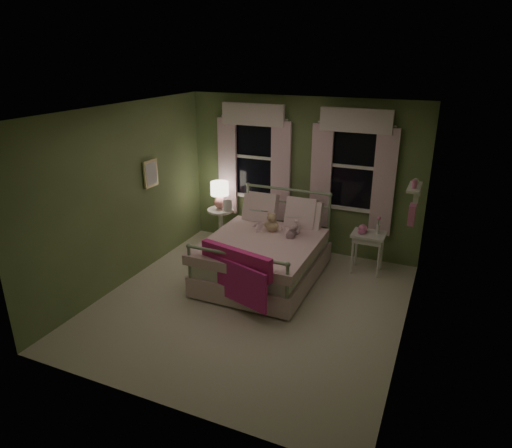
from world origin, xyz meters
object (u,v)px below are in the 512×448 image
at_px(nightstand_left, 221,221).
at_px(table_lamp, 220,193).
at_px(child_right, 293,214).
at_px(bed, 265,254).
at_px(nightstand_right, 368,239).
at_px(child_left, 259,211).
at_px(teddy_bear, 272,224).

xyz_separation_m(nightstand_left, table_lamp, (-0.00, 0.00, 0.54)).
bearing_deg(child_right, bed, 46.23).
distance_m(nightstand_left, nightstand_right, 2.62).
bearing_deg(child_right, child_left, -10.17).
distance_m(bed, teddy_bear, 0.49).
distance_m(bed, child_right, 0.75).
bearing_deg(child_left, bed, 107.86).
bearing_deg(bed, child_left, 123.60).
bearing_deg(nightstand_right, child_left, -166.70).
height_order(teddy_bear, nightstand_left, teddy_bear).
xyz_separation_m(child_right, nightstand_right, (1.10, 0.39, -0.39)).
bearing_deg(teddy_bear, child_right, 29.50).
relative_size(child_left, table_lamp, 1.40).
distance_m(teddy_bear, nightstand_left, 1.45).
bearing_deg(teddy_bear, child_left, 150.50).
bearing_deg(table_lamp, teddy_bear, -27.68).
height_order(child_right, teddy_bear, child_right).
bearing_deg(teddy_bear, nightstand_right, 21.76).
bearing_deg(nightstand_right, teddy_bear, -158.24).
relative_size(teddy_bear, table_lamp, 0.66).
xyz_separation_m(child_right, table_lamp, (-1.52, 0.49, 0.02)).
distance_m(teddy_bear, nightstand_right, 1.51).
height_order(child_left, child_right, child_right).
distance_m(teddy_bear, table_lamp, 1.41).
bearing_deg(nightstand_left, child_left, -27.14).
xyz_separation_m(bed, nightstand_right, (1.38, 0.81, 0.17)).
relative_size(bed, nightstand_left, 3.13).
relative_size(nightstand_left, nightstand_right, 1.02).
bearing_deg(child_left, nightstand_right, 177.56).
bearing_deg(bed, child_right, 56.40).
height_order(nightstand_left, table_lamp, table_lamp).
bearing_deg(teddy_bear, nightstand_left, 152.32).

